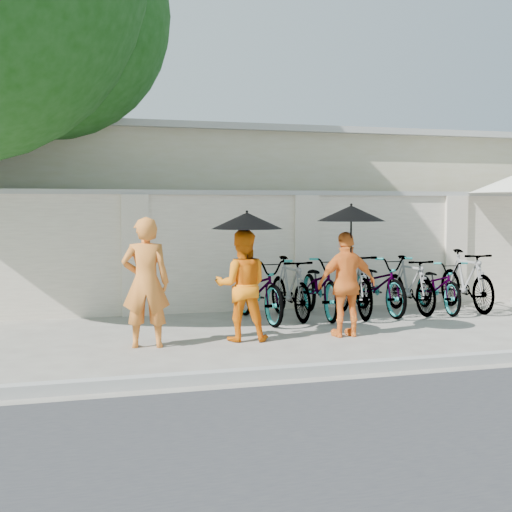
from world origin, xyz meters
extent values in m
plane|color=#A5A194|center=(0.00, 0.00, 0.00)|extent=(80.00, 80.00, 0.00)
cube|color=#A2A29E|center=(0.00, -1.70, 0.06)|extent=(40.00, 0.16, 0.12)
cube|color=#F4E7CF|center=(1.00, 3.20, 1.00)|extent=(20.00, 0.30, 2.00)
cube|color=beige|center=(2.00, 7.00, 1.60)|extent=(14.00, 6.00, 3.20)
sphere|color=#245420|center=(-2.30, 3.60, 4.90)|extent=(4.00, 4.00, 4.00)
imported|color=orange|center=(-1.20, 0.36, 0.84)|extent=(0.67, 0.50, 1.67)
imported|color=orange|center=(0.10, 0.45, 0.75)|extent=(0.83, 0.72, 1.49)
cylinder|color=black|center=(0.15, 0.37, 1.23)|extent=(0.02, 0.02, 0.77)
cone|color=black|center=(0.15, 0.37, 1.62)|extent=(0.95, 0.95, 0.22)
imported|color=orange|center=(1.57, 0.31, 0.73)|extent=(0.86, 0.38, 1.46)
cylinder|color=black|center=(1.59, 0.23, 1.27)|extent=(0.02, 0.02, 0.89)
cone|color=black|center=(1.59, 0.23, 1.71)|extent=(0.93, 0.93, 0.21)
imported|color=gray|center=(0.80, 1.93, 0.50)|extent=(0.82, 1.96, 1.01)
imported|color=gray|center=(1.34, 2.02, 0.50)|extent=(0.54, 1.68, 1.00)
imported|color=gray|center=(1.88, 2.04, 0.51)|extent=(0.84, 1.98, 1.01)
imported|color=gray|center=(2.42, 1.95, 0.54)|extent=(0.68, 1.83, 1.07)
imported|color=gray|center=(2.96, 2.10, 0.49)|extent=(0.67, 1.89, 0.99)
imported|color=gray|center=(3.50, 2.03, 0.48)|extent=(0.50, 1.62, 0.96)
imported|color=gray|center=(4.04, 2.01, 0.45)|extent=(0.77, 1.75, 0.89)
imported|color=gray|center=(4.58, 2.01, 0.53)|extent=(0.57, 1.77, 1.05)
camera|label=1|loc=(-2.45, -8.70, 1.81)|focal=50.00mm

